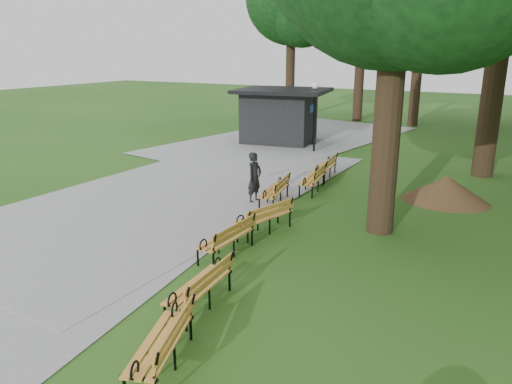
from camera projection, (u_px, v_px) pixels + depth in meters
The scene contains 13 objects.
ground at pixel (232, 240), 12.60m from camera, with size 100.00×100.00×0.00m, color #265518.
path at pixel (178, 190), 16.95m from camera, with size 12.00×38.00×0.06m, color gray.
person at pixel (255, 178), 15.50m from camera, with size 0.60×0.39×1.63m, color black.
kiosk at pixel (279, 116), 25.46m from camera, with size 4.49×3.90×2.81m, color black, non-canonical shape.
lamp_post at pixel (315, 100), 24.47m from camera, with size 0.32×0.32×3.16m.
dirt_mound at pixel (446, 189), 15.68m from camera, with size 2.31×2.31×0.85m, color #47301C.
bench_0 at pixel (160, 343), 7.41m from camera, with size 1.90×0.64×0.88m, color orange, non-canonical shape.
bench_1 at pixel (199, 286), 9.21m from camera, with size 1.90×0.64×0.88m, color orange, non-canonical shape.
bench_2 at pixel (226, 238), 11.55m from camera, with size 1.90×0.64×0.88m, color orange, non-canonical shape.
bench_3 at pixel (264, 217), 13.01m from camera, with size 1.90×0.64×0.88m, color orange, non-canonical shape.
bench_4 at pixel (274, 191), 15.41m from camera, with size 1.90×0.64×0.88m, color orange, non-canonical shape.
bench_5 at pixel (312, 179), 16.80m from camera, with size 1.90×0.64×0.88m, color orange, non-canonical shape.
bench_6 at pixel (324, 167), 18.53m from camera, with size 1.90×0.64×0.88m, color orange, non-canonical shape.
Camera 1 is at (6.16, -10.01, 4.74)m, focal length 34.18 mm.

